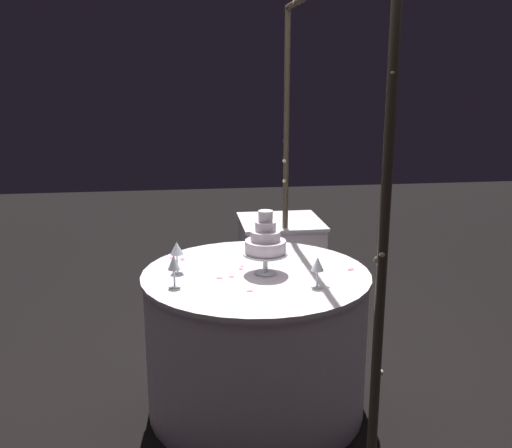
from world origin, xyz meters
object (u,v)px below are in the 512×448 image
main_table (256,341)px  decorative_arch (321,147)px  wine_glass_2 (317,266)px  side_table (280,270)px  wine_glass_1 (174,264)px  wine_glass_0 (177,250)px  tiered_cake (265,242)px

main_table → decorative_arch: bearing=89.8°
wine_glass_2 → decorative_arch: bearing=165.5°
side_table → wine_glass_1: wine_glass_1 is taller
main_table → wine_glass_1: 0.64m
wine_glass_0 → wine_glass_2: 0.70m
decorative_arch → tiered_cake: 0.53m
side_table → decorative_arch: bearing=-0.4°
decorative_arch → wine_glass_0: (-0.05, -0.70, -0.50)m
wine_glass_1 → wine_glass_2: 0.66m
wine_glass_2 → wine_glass_0: bearing=-114.7°
main_table → wine_glass_0: bearing=-97.8°
tiered_cake → wine_glass_1: (0.13, -0.44, -0.05)m
main_table → side_table: bearing=163.8°
wine_glass_1 → side_table: bearing=150.0°
main_table → tiered_cake: size_ratio=3.56×
wine_glass_2 → side_table: bearing=177.1°
decorative_arch → wine_glass_1: decorative_arch is taller
main_table → wine_glass_1: wine_glass_1 is taller
wine_glass_0 → wine_glass_1: wine_glass_0 is taller
side_table → main_table: bearing=-16.2°
main_table → side_table: 1.14m
tiered_cake → wine_glass_0: 0.44m
main_table → wine_glass_0: (-0.05, -0.38, 0.49)m
tiered_cake → wine_glass_2: bearing=43.6°
wine_glass_0 → wine_glass_2: wine_glass_0 is taller
tiered_cake → wine_glass_0: bearing=-100.0°
decorative_arch → wine_glass_1: size_ratio=13.55×
wine_glass_2 → tiered_cake: bearing=-136.4°
decorative_arch → main_table: (-0.00, -0.31, -0.98)m
decorative_arch → side_table: decorative_arch is taller
side_table → tiered_cake: (1.12, -0.28, 0.54)m
main_table → side_table: (-1.10, 0.32, -0.01)m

